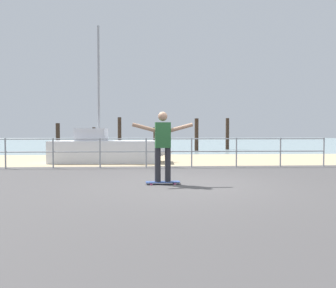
# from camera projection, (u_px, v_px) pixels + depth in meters

# --- Properties ---
(ground_plane) EXTENTS (24.00, 10.00, 0.04)m
(ground_plane) POSITION_uv_depth(u_px,v_px,m) (187.00, 193.00, 6.54)
(ground_plane) COLOR #474444
(ground_plane) RESTS_ON ground
(beach_strip) EXTENTS (24.00, 6.00, 0.04)m
(beach_strip) POSITION_uv_depth(u_px,v_px,m) (167.00, 160.00, 14.52)
(beach_strip) COLOR tan
(beach_strip) RESTS_ON ground
(sea_surface) EXTENTS (72.00, 50.00, 0.04)m
(sea_surface) POSITION_uv_depth(u_px,v_px,m) (156.00, 141.00, 42.46)
(sea_surface) COLOR #849EA3
(sea_surface) RESTS_ON ground
(railing_fence) EXTENTS (14.34, 0.05, 1.05)m
(railing_fence) POSITION_uv_depth(u_px,v_px,m) (123.00, 148.00, 11.01)
(railing_fence) COLOR gray
(railing_fence) RESTS_ON ground
(sailboat) EXTENTS (4.98, 1.52, 5.51)m
(sailboat) POSITION_uv_depth(u_px,v_px,m) (110.00, 150.00, 12.97)
(sailboat) COLOR silver
(sailboat) RESTS_ON ground
(skateboard) EXTENTS (0.81, 0.26, 0.08)m
(skateboard) POSITION_uv_depth(u_px,v_px,m) (163.00, 182.00, 7.55)
(skateboard) COLOR #334C8C
(skateboard) RESTS_ON ground
(skateboarder) EXTENTS (1.45, 0.23, 1.65)m
(skateboarder) POSITION_uv_depth(u_px,v_px,m) (163.00, 142.00, 7.51)
(skateboarder) COLOR #26262B
(skateboarder) RESTS_ON skateboard
(groyne_post_0) EXTENTS (0.31, 0.31, 1.94)m
(groyne_post_0) POSITION_uv_depth(u_px,v_px,m) (58.00, 136.00, 24.60)
(groyne_post_0) COLOR #332319
(groyne_post_0) RESTS_ON ground
(groyne_post_1) EXTENTS (0.26, 0.26, 1.64)m
(groyne_post_1) POSITION_uv_depth(u_px,v_px,m) (94.00, 137.00, 26.10)
(groyne_post_1) COLOR #332319
(groyne_post_1) RESTS_ON ground
(groyne_post_2) EXTENTS (0.25, 0.25, 2.26)m
(groyne_post_2) POSITION_uv_depth(u_px,v_px,m) (120.00, 134.00, 21.78)
(groyne_post_2) COLOR #332319
(groyne_post_2) RESTS_ON ground
(groyne_post_3) EXTENTS (0.36, 0.36, 1.62)m
(groyne_post_3) POSITION_uv_depth(u_px,v_px,m) (156.00, 138.00, 25.20)
(groyne_post_3) COLOR #332319
(groyne_post_3) RESTS_ON ground
(groyne_post_4) EXTENTS (0.25, 0.25, 2.12)m
(groyne_post_4) POSITION_uv_depth(u_px,v_px,m) (197.00, 135.00, 20.23)
(groyne_post_4) COLOR #332319
(groyne_post_4) RESTS_ON ground
(groyne_post_5) EXTENTS (0.25, 0.25, 2.24)m
(groyne_post_5) POSITION_uv_depth(u_px,v_px,m) (227.00, 134.00, 22.54)
(groyne_post_5) COLOR #332319
(groyne_post_5) RESTS_ON ground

